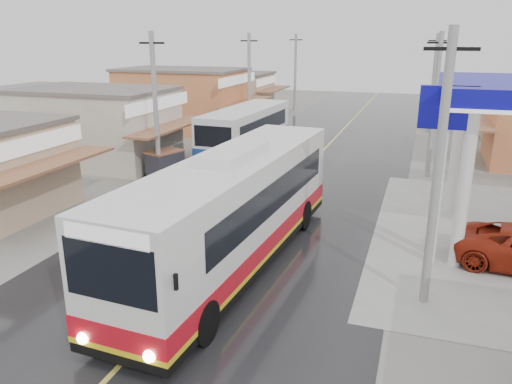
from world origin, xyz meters
TOP-DOWN VIEW (x-y plane):
  - ground at (0.00, 0.00)m, footprint 120.00×120.00m
  - road at (0.00, 15.00)m, footprint 12.00×90.00m
  - centre_line at (0.00, 15.00)m, footprint 0.15×90.00m
  - shopfronts_left at (-13.00, 18.00)m, footprint 11.00×44.00m
  - utility_poles_left at (-7.00, 16.00)m, footprint 1.60×50.00m
  - utility_poles_right at (7.00, 15.00)m, footprint 1.60×36.00m
  - coach_bus at (0.64, 0.66)m, footprint 3.79×13.52m
  - second_bus at (-4.43, 15.99)m, footprint 3.15×10.02m
  - cyclist at (-3.38, 4.78)m, footprint 1.39×2.22m
  - tricycle_near at (-7.10, 9.83)m, footprint 1.96×2.42m
  - tyre_stack at (-7.21, 4.24)m, footprint 0.92×0.92m

SIDE VIEW (x-z plane):
  - ground at x=0.00m, z-range 0.00..0.00m
  - shopfronts_left at x=-13.00m, z-range -2.60..2.60m
  - utility_poles_left at x=-7.00m, z-range -4.00..4.00m
  - utility_poles_right at x=7.00m, z-range -4.00..4.00m
  - road at x=0.00m, z-range 0.00..0.02m
  - centre_line at x=0.00m, z-range 0.02..0.03m
  - tyre_stack at x=-7.21m, z-range 0.00..0.47m
  - cyclist at x=-3.38m, z-range -0.39..1.87m
  - tricycle_near at x=-7.10m, z-range 0.11..1.72m
  - second_bus at x=-4.43m, z-range 0.13..3.41m
  - coach_bus at x=0.64m, z-range -0.08..4.10m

